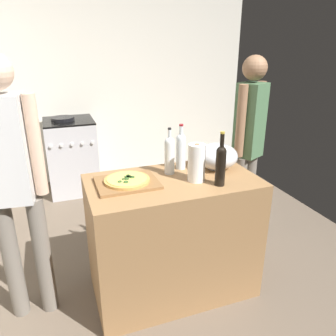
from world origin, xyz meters
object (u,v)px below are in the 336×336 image
pizza (127,180)px  person_in_red (248,141)px  wine_bottle_dark (181,149)px  paper_towel_roll (197,163)px  person_in_stripes (13,178)px  stove (72,156)px  mixing_bowl (217,156)px  wine_bottle_amber (221,163)px  wine_bottle_clear (169,154)px

pizza → person_in_red: person_in_red is taller
wine_bottle_dark → person_in_red: (0.73, 0.25, -0.08)m
paper_towel_roll → person_in_stripes: size_ratio=0.15×
pizza → stove: same height
mixing_bowl → wine_bottle_dark: 0.27m
pizza → wine_bottle_dark: (0.44, 0.15, 0.12)m
pizza → wine_bottle_dark: 0.48m
stove → person_in_red: (1.40, -1.67, 0.51)m
person_in_stripes → wine_bottle_amber: bearing=-13.3°
pizza → wine_bottle_clear: bearing=14.3°
stove → person_in_stripes: bearing=-102.8°
stove → person_in_red: bearing=-50.0°
paper_towel_roll → stove: 2.34m
stove → person_in_stripes: person_in_stripes is taller
pizza → person_in_red: bearing=18.7°
wine_bottle_clear → person_in_red: (0.85, 0.31, -0.08)m
paper_towel_roll → person_in_stripes: (-1.13, 0.18, -0.02)m
wine_bottle_amber → wine_bottle_dark: 0.39m
wine_bottle_dark → stove: (-0.67, 1.92, -0.59)m
paper_towel_roll → wine_bottle_amber: (0.11, -0.12, 0.02)m
pizza → wine_bottle_clear: (0.33, 0.08, 0.12)m
paper_towel_roll → stove: paper_towel_roll is taller
mixing_bowl → pizza: bearing=-174.6°
pizza → stove: 2.13m
wine_bottle_amber → wine_bottle_clear: bearing=128.6°
mixing_bowl → person_in_stripes: bearing=179.4°
wine_bottle_clear → person_in_stripes: 1.01m
paper_towel_roll → person_in_red: person_in_red is taller
wine_bottle_clear → wine_bottle_dark: (0.11, 0.07, 0.00)m
wine_bottle_clear → wine_bottle_dark: bearing=30.7°
wine_bottle_dark → wine_bottle_clear: bearing=-149.3°
paper_towel_roll → pizza: bearing=167.9°
pizza → paper_towel_roll: bearing=-12.1°
person_in_stripes → person_in_red: size_ratio=1.03×
wine_bottle_dark → person_in_red: bearing=18.6°
stove → pizza: bearing=-83.7°
person_in_stripes → wine_bottle_clear: bearing=0.2°
pizza → mixing_bowl: (0.69, 0.07, 0.06)m
mixing_bowl → wine_bottle_clear: (-0.36, 0.02, 0.05)m
pizza → person_in_red: 1.24m
person_in_red → stove: bearing=130.0°
wine_bottle_amber → wine_bottle_clear: wine_bottle_amber is taller
person_in_stripes → person_in_red: bearing=9.7°
mixing_bowl → stove: bearing=114.6°
paper_towel_roll → wine_bottle_clear: size_ratio=0.77×
wine_bottle_dark → mixing_bowl: bearing=-18.8°
pizza → wine_bottle_amber: size_ratio=0.84×
wine_bottle_amber → paper_towel_roll: bearing=133.6°
paper_towel_roll → wine_bottle_amber: size_ratio=0.72×
mixing_bowl → wine_bottle_dark: (-0.25, 0.08, 0.05)m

